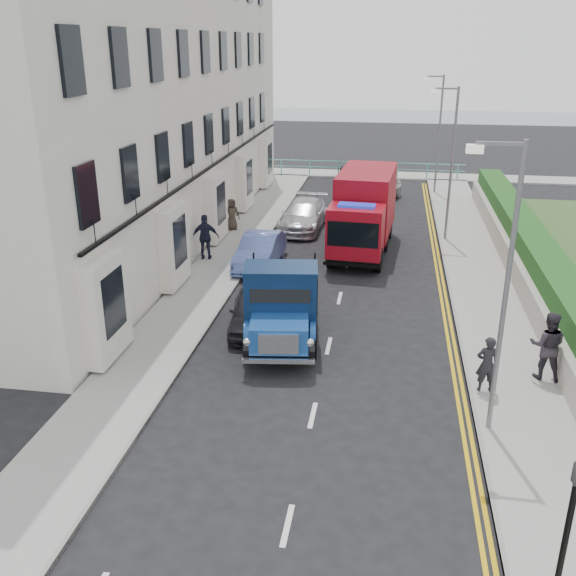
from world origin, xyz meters
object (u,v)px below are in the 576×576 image
object	(u,v)px
parked_car_front	(253,311)
lamp_far	(438,128)
bedford_lorry	(281,309)
lamp_near	(502,277)
lamp_mid	(450,156)
red_lorry	(364,210)
pedestrian_east_near	(487,364)

from	to	relation	value
parked_car_front	lamp_far	bearing A→B (deg)	64.69
bedford_lorry	parked_car_front	world-z (taller)	bedford_lorry
lamp_near	lamp_far	distance (m)	26.00
lamp_far	lamp_near	bearing A→B (deg)	-90.00
lamp_mid	red_lorry	distance (m)	4.73
lamp_near	red_lorry	xyz separation A→B (m)	(-3.66, 13.90, -2.14)
bedford_lorry	pedestrian_east_near	distance (m)	6.25
lamp_mid	pedestrian_east_near	size ratio (longest dim) A/B	4.42
lamp_far	parked_car_front	xyz separation A→B (m)	(-6.78, -21.07, -3.39)
bedford_lorry	red_lorry	distance (m)	10.24
pedestrian_east_near	lamp_mid	bearing A→B (deg)	-96.10
lamp_mid	bedford_lorry	distance (m)	13.66
red_lorry	parked_car_front	world-z (taller)	red_lorry
lamp_mid	lamp_far	xyz separation A→B (m)	(0.00, 10.00, 0.00)
red_lorry	pedestrian_east_near	world-z (taller)	red_lorry
lamp_near	parked_car_front	size ratio (longest dim) A/B	1.96
lamp_far	pedestrian_east_near	size ratio (longest dim) A/B	4.42
red_lorry	parked_car_front	bearing A→B (deg)	-105.04
lamp_mid	red_lorry	bearing A→B (deg)	-150.20
lamp_mid	parked_car_front	bearing A→B (deg)	-121.48
lamp_near	pedestrian_east_near	bearing A→B (deg)	82.81
lamp_near	bedford_lorry	bearing A→B (deg)	145.54
lamp_far	bedford_lorry	size ratio (longest dim) A/B	1.23
pedestrian_east_near	lamp_far	bearing A→B (deg)	-96.47
lamp_mid	red_lorry	world-z (taller)	lamp_mid
lamp_mid	bedford_lorry	xyz separation A→B (m)	(-5.65, -12.12, -2.80)
lamp_mid	parked_car_front	xyz separation A→B (m)	(-6.78, -11.07, -3.39)
parked_car_front	lamp_mid	bearing A→B (deg)	51.04
lamp_mid	lamp_far	world-z (taller)	same
lamp_mid	lamp_far	distance (m)	10.00
red_lorry	lamp_mid	bearing A→B (deg)	33.91
bedford_lorry	parked_car_front	distance (m)	1.64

